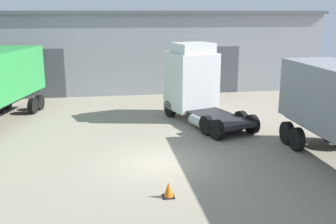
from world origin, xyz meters
TOP-DOWN VIEW (x-y plane):
  - ground_plane at (0.00, 0.00)m, footprint 60.00×60.00m
  - warehouse_building at (0.00, 18.70)m, footprint 30.46×9.90m
  - tractor_unit_white at (3.07, 6.79)m, footprint 4.29×6.57m
  - traffic_cone at (-0.04, -3.13)m, footprint 0.40×0.40m

SIDE VIEW (x-z plane):
  - ground_plane at x=0.00m, z-range 0.00..0.00m
  - traffic_cone at x=-0.04m, z-range -0.02..0.53m
  - tractor_unit_white at x=3.07m, z-range -0.12..4.32m
  - warehouse_building at x=0.00m, z-range 0.01..6.25m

